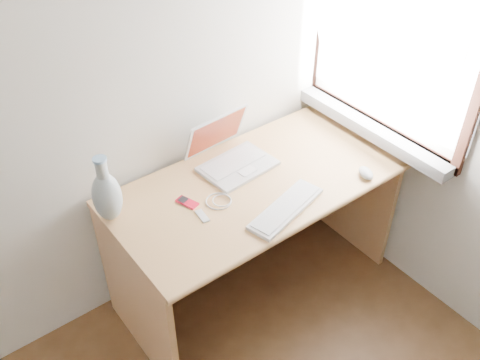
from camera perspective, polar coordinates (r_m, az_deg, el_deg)
window at (r=2.55m, az=15.63°, el=14.76°), size 0.11×0.99×1.10m
desk at (r=2.63m, az=0.50°, el=-2.73°), size 1.36×0.68×0.72m
laptop at (r=2.53m, az=-0.86°, el=2.78°), size 0.36×0.31×0.23m
external_keyboard at (r=2.30m, az=4.92°, el=-3.03°), size 0.42×0.22×0.02m
mouse at (r=2.54m, az=13.28°, el=0.74°), size 0.09×0.11×0.03m
ipod at (r=2.35m, az=-5.65°, el=-2.37°), size 0.07×0.11×0.01m
cable_coil at (r=2.34m, az=-2.29°, el=-2.26°), size 0.15×0.15×0.01m
remote at (r=2.28m, az=-4.05°, el=-3.85°), size 0.04×0.09×0.01m
vase at (r=2.25m, az=-14.02°, el=-1.56°), size 0.12×0.12×0.31m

